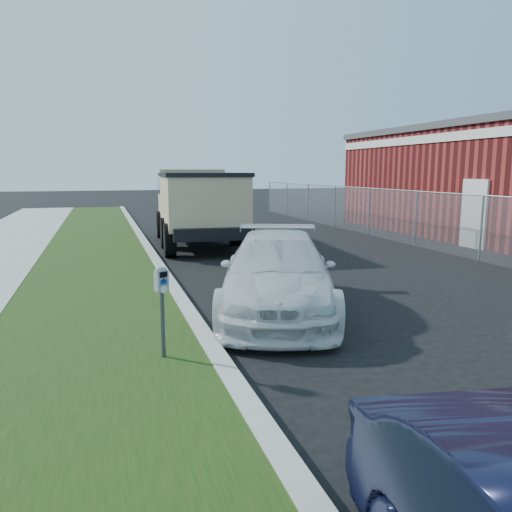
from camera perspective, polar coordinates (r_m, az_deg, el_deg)
name	(u,v)px	position (r m, az deg, el deg)	size (l,w,h in m)	color
ground	(354,321)	(8.50, 11.17, -7.28)	(120.00, 120.00, 0.00)	black
streetside	(6,313)	(9.57, -26.67, -5.79)	(6.12, 50.00, 0.15)	#9A9A91
chainlink_fence	(416,208)	(17.31, 17.85, 5.28)	(0.06, 30.06, 30.00)	slate
parking_meter	(162,292)	(6.31, -10.72, -4.11)	(0.19, 0.16, 1.18)	#3F4247
white_wagon	(277,272)	(8.84, 2.41, -1.89)	(1.90, 4.68, 1.36)	silver
dump_truck	(197,202)	(17.11, -6.73, 6.14)	(2.91, 6.55, 2.51)	black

